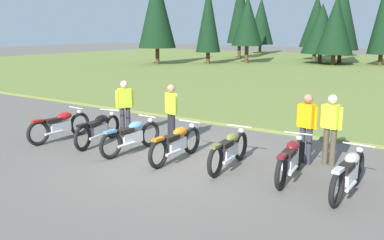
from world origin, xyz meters
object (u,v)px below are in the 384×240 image
(motorcycle_red, at_px, (60,125))
(motorcycle_sky_blue, at_px, (132,136))
(rider_near_row_end, at_px, (307,124))
(rider_with_back_turned, at_px, (125,105))
(motorcycle_orange, at_px, (176,143))
(motorcycle_silver, at_px, (349,173))
(motorcycle_olive, at_px, (229,149))
(motorcycle_maroon, at_px, (291,159))
(rider_checking_bike, at_px, (171,111))
(rider_in_hivis_vest, at_px, (331,125))
(motorcycle_black, at_px, (98,129))

(motorcycle_red, bearing_deg, motorcycle_sky_blue, 5.29)
(rider_near_row_end, relative_size, rider_with_back_turned, 1.00)
(motorcycle_orange, bearing_deg, motorcycle_silver, 1.55)
(motorcycle_olive, height_order, rider_with_back_turned, rider_with_back_turned)
(motorcycle_red, relative_size, motorcycle_olive, 1.00)
(motorcycle_maroon, height_order, rider_checking_bike, rider_checking_bike)
(motorcycle_red, relative_size, motorcycle_maroon, 1.00)
(motorcycle_olive, relative_size, rider_checking_bike, 1.26)
(motorcycle_orange, relative_size, rider_checking_bike, 1.26)
(rider_checking_bike, bearing_deg, rider_in_hivis_vest, 8.85)
(motorcycle_red, xyz_separation_m, rider_near_row_end, (6.55, 1.85, 0.51))
(motorcycle_orange, bearing_deg, motorcycle_sky_blue, -176.00)
(motorcycle_maroon, bearing_deg, motorcycle_orange, -172.93)
(motorcycle_red, height_order, motorcycle_silver, same)
(motorcycle_sky_blue, distance_m, rider_in_hivis_vest, 4.91)
(motorcycle_sky_blue, relative_size, rider_in_hivis_vest, 1.26)
(motorcycle_silver, bearing_deg, motorcycle_olive, 177.28)
(motorcycle_orange, relative_size, rider_near_row_end, 1.26)
(rider_with_back_turned, bearing_deg, motorcycle_black, -91.36)
(motorcycle_maroon, bearing_deg, motorcycle_red, -174.23)
(rider_near_row_end, bearing_deg, rider_with_back_turned, -174.91)
(rider_checking_bike, height_order, rider_with_back_turned, same)
(motorcycle_sky_blue, height_order, motorcycle_olive, same)
(rider_checking_bike, distance_m, rider_in_hivis_vest, 4.18)
(motorcycle_red, xyz_separation_m, rider_with_back_turned, (1.25, 1.38, 0.51))
(rider_near_row_end, xyz_separation_m, rider_checking_bike, (-3.64, -0.42, 0.00))
(motorcycle_black, height_order, rider_near_row_end, rider_near_row_end)
(motorcycle_orange, xyz_separation_m, rider_checking_bike, (-0.97, 1.10, 0.51))
(motorcycle_sky_blue, bearing_deg, rider_with_back_turned, 138.28)
(motorcycle_red, xyz_separation_m, motorcycle_black, (1.22, 0.32, 0.00))
(motorcycle_maroon, bearing_deg, motorcycle_sky_blue, -173.94)
(rider_near_row_end, bearing_deg, rider_checking_bike, -173.42)
(motorcycle_maroon, height_order, rider_in_hivis_vest, rider_in_hivis_vest)
(motorcycle_silver, xyz_separation_m, rider_in_hivis_vest, (-0.83, 1.63, 0.51))
(motorcycle_orange, distance_m, rider_with_back_turned, 2.88)
(motorcycle_silver, height_order, rider_near_row_end, rider_near_row_end)
(motorcycle_orange, bearing_deg, motorcycle_olive, 10.05)
(motorcycle_red, bearing_deg, rider_in_hivis_vest, 16.38)
(motorcycle_maroon, bearing_deg, motorcycle_silver, -10.63)
(motorcycle_orange, xyz_separation_m, motorcycle_silver, (3.99, 0.11, 0.00))
(motorcycle_olive, distance_m, rider_checking_bike, 2.50)
(motorcycle_sky_blue, relative_size, rider_near_row_end, 1.26)
(motorcycle_black, relative_size, motorcycle_silver, 0.99)
(motorcycle_black, bearing_deg, motorcycle_maroon, 3.73)
(motorcycle_black, relative_size, motorcycle_olive, 0.99)
(motorcycle_orange, height_order, motorcycle_silver, same)
(motorcycle_black, height_order, motorcycle_sky_blue, same)
(motorcycle_black, height_order, motorcycle_orange, same)
(motorcycle_maroon, height_order, rider_with_back_turned, rider_with_back_turned)
(rider_in_hivis_vest, relative_size, rider_with_back_turned, 1.00)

